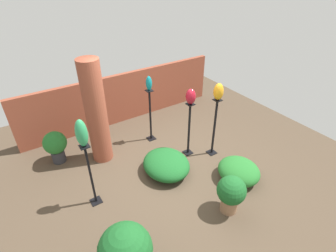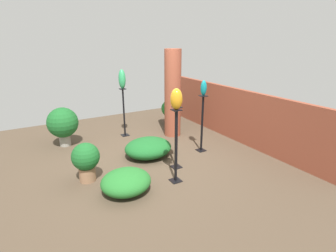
# 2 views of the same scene
# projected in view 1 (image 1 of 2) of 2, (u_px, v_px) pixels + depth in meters

# --- Properties ---
(ground_plane) EXTENTS (8.00, 8.00, 0.00)m
(ground_plane) POSITION_uv_depth(u_px,v_px,m) (175.00, 168.00, 5.82)
(ground_plane) COLOR #4C3D2D
(brick_wall_back) EXTENTS (5.60, 0.12, 1.38)m
(brick_wall_back) POSITION_uv_depth(u_px,v_px,m) (124.00, 98.00, 7.21)
(brick_wall_back) COLOR brown
(brick_wall_back) RESTS_ON ground
(brick_pillar) EXTENTS (0.45, 0.45, 2.35)m
(brick_pillar) POSITION_uv_depth(u_px,v_px,m) (96.00, 113.00, 5.50)
(brick_pillar) COLOR brown
(brick_pillar) RESTS_ON ground
(pedestal_ruby) EXTENTS (0.20, 0.20, 1.32)m
(pedestal_ruby) POSITION_uv_depth(u_px,v_px,m) (189.00, 132.00, 5.94)
(pedestal_ruby) COLOR black
(pedestal_ruby) RESTS_ON ground
(pedestal_amber) EXTENTS (0.20, 0.20, 1.42)m
(pedestal_amber) POSITION_uv_depth(u_px,v_px,m) (214.00, 130.00, 5.91)
(pedestal_amber) COLOR black
(pedestal_amber) RESTS_ON ground
(pedestal_jade) EXTENTS (0.20, 0.20, 1.33)m
(pedestal_jade) POSITION_uv_depth(u_px,v_px,m) (91.00, 178.00, 4.68)
(pedestal_jade) COLOR black
(pedestal_jade) RESTS_ON ground
(pedestal_teal) EXTENTS (0.20, 0.20, 1.36)m
(pedestal_teal) POSITION_uv_depth(u_px,v_px,m) (150.00, 118.00, 6.42)
(pedestal_teal) COLOR black
(pedestal_teal) RESTS_ON ground
(art_vase_ruby) EXTENTS (0.21, 0.22, 0.34)m
(art_vase_ruby) POSITION_uv_depth(u_px,v_px,m) (191.00, 97.00, 5.46)
(art_vase_ruby) COLOR maroon
(art_vase_ruby) RESTS_ON pedestal_ruby
(art_vase_amber) EXTENTS (0.21, 0.21, 0.37)m
(art_vase_amber) POSITION_uv_depth(u_px,v_px,m) (218.00, 92.00, 5.40)
(art_vase_amber) COLOR orange
(art_vase_amber) RESTS_ON pedestal_amber
(art_vase_jade) EXTENTS (0.19, 0.19, 0.51)m
(art_vase_jade) POSITION_uv_depth(u_px,v_px,m) (82.00, 133.00, 4.16)
(art_vase_jade) COLOR #2D9356
(art_vase_jade) RESTS_ON pedestal_jade
(art_vase_teal) EXTENTS (0.14, 0.14, 0.35)m
(art_vase_teal) POSITION_uv_depth(u_px,v_px,m) (149.00, 83.00, 5.93)
(art_vase_teal) COLOR #0F727A
(art_vase_teal) RESTS_ON pedestal_teal
(potted_plant_back_center) EXTENTS (0.51, 0.51, 0.77)m
(potted_plant_back_center) POSITION_uv_depth(u_px,v_px,m) (55.00, 145.00, 5.77)
(potted_plant_back_center) COLOR #2D2D33
(potted_plant_back_center) RESTS_ON ground
(potted_plant_front_right) EXTENTS (0.52, 0.52, 0.76)m
(potted_plant_front_right) POSITION_uv_depth(u_px,v_px,m) (231.00, 193.00, 4.61)
(potted_plant_front_right) COLOR #936B4C
(potted_plant_front_right) RESTS_ON ground
(potted_plant_walkway_edge) EXTENTS (0.76, 0.76, 0.99)m
(potted_plant_walkway_edge) POSITION_uv_depth(u_px,v_px,m) (125.00, 251.00, 3.54)
(potted_plant_walkway_edge) COLOR gray
(potted_plant_walkway_edge) RESTS_ON ground
(foliage_bed_east) EXTENTS (0.83, 0.89, 0.41)m
(foliage_bed_east) POSITION_uv_depth(u_px,v_px,m) (239.00, 171.00, 5.43)
(foliage_bed_east) COLOR #236B28
(foliage_bed_east) RESTS_ON ground
(foliage_bed_west) EXTENTS (0.96, 1.09, 0.42)m
(foliage_bed_west) POSITION_uv_depth(u_px,v_px,m) (166.00, 164.00, 5.60)
(foliage_bed_west) COLOR #195923
(foliage_bed_west) RESTS_ON ground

